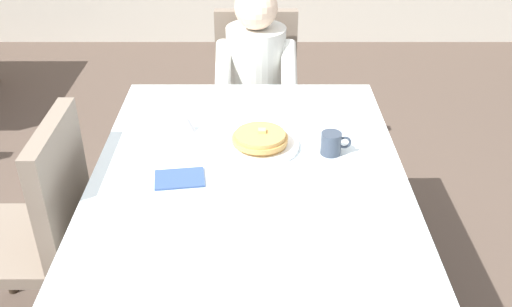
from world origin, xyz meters
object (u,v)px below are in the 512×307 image
at_px(cup_coffee, 332,143).
at_px(chair_left_side, 41,221).
at_px(chair_diner, 257,88).
at_px(plate_breakfast, 262,146).
at_px(breakfast_stack, 261,139).
at_px(spoon_near_edge, 255,202).
at_px(knife_right_of_plate, 313,150).
at_px(fork_left_of_plate, 212,150).
at_px(dining_table_main, 249,195).
at_px(syrup_pitcher, 186,122).
at_px(diner_person, 257,76).

bearing_deg(cup_coffee, chair_left_side, -172.68).
xyz_separation_m(chair_diner, plate_breakfast, (0.02, -0.99, 0.22)).
relative_size(breakfast_stack, spoon_near_edge, 1.40).
bearing_deg(chair_left_side, plate_breakfast, -77.50).
bearing_deg(chair_diner, cup_coffee, 105.05).
distance_m(plate_breakfast, knife_right_of_plate, 0.19).
bearing_deg(fork_left_of_plate, plate_breakfast, -81.70).
height_order(fork_left_of_plate, spoon_near_edge, same).
distance_m(dining_table_main, knife_right_of_plate, 0.30).
distance_m(plate_breakfast, cup_coffee, 0.26).
xyz_separation_m(chair_left_side, cup_coffee, (1.07, 0.14, 0.25)).
bearing_deg(cup_coffee, plate_breakfast, 170.38).
bearing_deg(chair_diner, syrup_pitcher, 72.02).
relative_size(breakfast_stack, knife_right_of_plate, 1.05).
height_order(plate_breakfast, cup_coffee, cup_coffee).
height_order(chair_diner, cup_coffee, chair_diner).
height_order(dining_table_main, diner_person, diner_person).
distance_m(breakfast_stack, fork_left_of_plate, 0.19).
bearing_deg(spoon_near_edge, chair_left_side, 170.54).
relative_size(plate_breakfast, fork_left_of_plate, 1.56).
distance_m(cup_coffee, knife_right_of_plate, 0.08).
distance_m(diner_person, plate_breakfast, 0.84).
bearing_deg(dining_table_main, syrup_pitcher, 128.99).
distance_m(breakfast_stack, spoon_near_edge, 0.35).
bearing_deg(spoon_near_edge, breakfast_stack, 89.12).
distance_m(chair_left_side, cup_coffee, 1.11).
bearing_deg(cup_coffee, diner_person, 107.57).
height_order(diner_person, chair_left_side, diner_person).
distance_m(diner_person, chair_left_side, 1.30).
bearing_deg(chair_left_side, diner_person, -38.14).
height_order(diner_person, breakfast_stack, diner_person).
xyz_separation_m(chair_left_side, plate_breakfast, (0.82, 0.18, 0.22)).
xyz_separation_m(knife_right_of_plate, spoon_near_edge, (-0.22, -0.33, 0.00)).
bearing_deg(chair_left_side, spoon_near_edge, -102.05).
relative_size(chair_diner, cup_coffee, 8.23).
distance_m(chair_diner, diner_person, 0.21).
xyz_separation_m(dining_table_main, plate_breakfast, (0.05, 0.18, 0.10)).
height_order(diner_person, plate_breakfast, diner_person).
bearing_deg(chair_left_side, syrup_pitcher, -58.93).
xyz_separation_m(breakfast_stack, spoon_near_edge, (-0.02, -0.35, -0.04)).
bearing_deg(diner_person, chair_diner, -90.00).
bearing_deg(knife_right_of_plate, fork_left_of_plate, 85.70).
distance_m(syrup_pitcher, fork_left_of_plate, 0.19).
height_order(cup_coffee, fork_left_of_plate, cup_coffee).
height_order(diner_person, syrup_pitcher, diner_person).
relative_size(chair_diner, breakfast_stack, 4.44).
bearing_deg(syrup_pitcher, knife_right_of_plate, -17.10).
height_order(chair_left_side, plate_breakfast, chair_left_side).
bearing_deg(syrup_pitcher, spoon_near_edge, -60.27).
height_order(chair_left_side, spoon_near_edge, chair_left_side).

